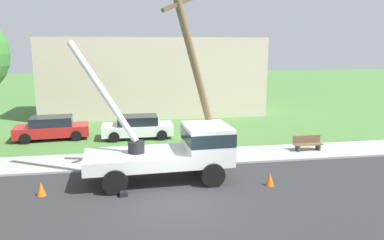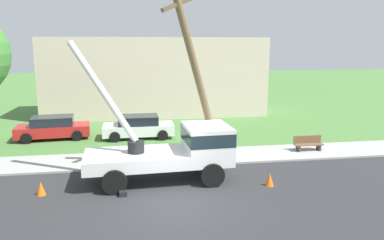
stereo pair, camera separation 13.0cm
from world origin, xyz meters
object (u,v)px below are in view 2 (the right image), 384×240
object	(u,v)px
traffic_cone_behind	(41,188)
park_bench	(308,144)
utility_truck	(178,148)
traffic_cone_ahead	(270,179)
parked_sedan_red	(53,128)
parked_sedan_white	(138,127)
leaning_utility_pole	(198,77)

from	to	relation	value
traffic_cone_behind	park_bench	size ratio (longest dim) A/B	0.35
utility_truck	traffic_cone_ahead	size ratio (longest dim) A/B	12.26
parked_sedan_red	parked_sedan_white	bearing A→B (deg)	-6.16
parked_sedan_red	parked_sedan_white	world-z (taller)	same
parked_sedan_red	park_bench	xyz separation A→B (m)	(14.42, -5.34, -0.25)
traffic_cone_behind	parked_sedan_red	distance (m)	9.43
leaning_utility_pole	parked_sedan_white	xyz separation A→B (m)	(-2.60, 6.86, -3.66)
leaning_utility_pole	park_bench	bearing A→B (deg)	17.79
parked_sedan_white	park_bench	size ratio (longest dim) A/B	2.75
traffic_cone_ahead	utility_truck	bearing A→B (deg)	158.56
traffic_cone_behind	park_bench	distance (m)	13.67
leaning_utility_pole	traffic_cone_behind	size ratio (longest dim) A/B	15.27
leaning_utility_pole	parked_sedan_red	world-z (taller)	leaning_utility_pole
utility_truck	parked_sedan_red	bearing A→B (deg)	129.38
parked_sedan_red	park_bench	size ratio (longest dim) A/B	2.84
traffic_cone_ahead	traffic_cone_behind	world-z (taller)	same
traffic_cone_ahead	traffic_cone_behind	xyz separation A→B (m)	(-9.19, 0.47, 0.00)
utility_truck	park_bench	xyz separation A→B (m)	(7.57, 3.01, -0.95)
leaning_utility_pole	traffic_cone_ahead	size ratio (longest dim) A/B	15.27
traffic_cone_ahead	park_bench	bearing A→B (deg)	48.86
parked_sedan_red	leaning_utility_pole	bearing A→B (deg)	-43.33
utility_truck	parked_sedan_white	bearing A→B (deg)	101.37
traffic_cone_ahead	parked_sedan_white	bearing A→B (deg)	119.61
traffic_cone_ahead	park_bench	size ratio (longest dim) A/B	0.35
leaning_utility_pole	parked_sedan_red	size ratio (longest dim) A/B	1.88
parked_sedan_red	parked_sedan_white	size ratio (longest dim) A/B	1.03
leaning_utility_pole	park_bench	xyz separation A→B (m)	(6.54, 2.10, -3.91)
traffic_cone_ahead	parked_sedan_red	xyz separation A→B (m)	(-10.53, 9.79, 0.43)
utility_truck	parked_sedan_white	world-z (taller)	utility_truck
leaning_utility_pole	traffic_cone_behind	xyz separation A→B (m)	(-6.54, -1.89, -4.09)
traffic_cone_ahead	traffic_cone_behind	bearing A→B (deg)	177.10
leaning_utility_pole	parked_sedan_white	world-z (taller)	leaning_utility_pole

